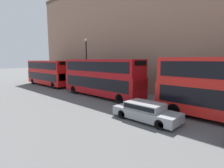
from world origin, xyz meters
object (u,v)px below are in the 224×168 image
Objects in this scene: bus_third_in_queue at (48,72)px; car_hatchback at (146,111)px; pedestrian at (93,85)px; bus_second_in_queue at (101,76)px.

car_hatchback is (-3.40, -21.10, -1.60)m from bus_third_in_queue.
pedestrian reaches higher than car_hatchback.
pedestrian is at bearing -74.81° from bus_third_in_queue.
bus_second_in_queue is 12.84m from bus_third_in_queue.
bus_second_in_queue is 9.09m from car_hatchback.
bus_second_in_queue is at bearing -90.00° from bus_third_in_queue.
bus_third_in_queue is 6.31× the size of pedestrian.
bus_second_in_queue reaches higher than bus_third_in_queue.
bus_third_in_queue is 2.21× the size of car_hatchback.
bus_third_in_queue is 21.43m from car_hatchback.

